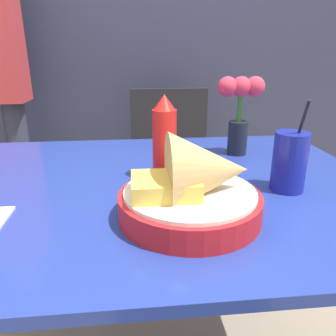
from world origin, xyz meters
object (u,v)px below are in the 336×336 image
(food_basket, at_px, (196,189))
(flower_vase, at_px, (240,106))
(chair_far_window, at_px, (171,162))
(drink_cup, at_px, (289,164))
(ketchup_bottle, at_px, (164,139))

(food_basket, relative_size, flower_vase, 1.17)
(chair_far_window, distance_m, food_basket, 1.04)
(drink_cup, relative_size, flower_vase, 0.90)
(chair_far_window, relative_size, drink_cup, 3.99)
(food_basket, xyz_separation_m, drink_cup, (0.25, 0.11, 0.01))
(food_basket, bearing_deg, flower_vase, 62.50)
(chair_far_window, xyz_separation_m, flower_vase, (0.16, -0.58, 0.38))
(ketchup_bottle, distance_m, flower_vase, 0.33)
(ketchup_bottle, xyz_separation_m, drink_cup, (0.30, -0.11, -0.04))
(chair_far_window, bearing_deg, food_basket, -93.42)
(drink_cup, xyz_separation_m, flower_vase, (-0.04, 0.30, 0.09))
(food_basket, distance_m, ketchup_bottle, 0.24)
(food_basket, height_order, drink_cup, drink_cup)
(food_basket, distance_m, drink_cup, 0.28)
(ketchup_bottle, bearing_deg, food_basket, -79.13)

